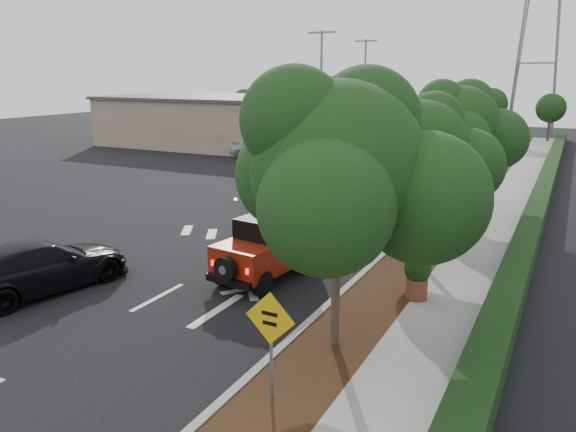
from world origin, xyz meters
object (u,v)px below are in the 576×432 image
Objects in this scene: red_jeep at (269,247)px; black_suv_oncoming at (40,266)px; silver_suv_ahead at (369,201)px; speed_hump_sign at (271,332)px.

red_jeep is 6.71m from black_suv_oncoming.
silver_suv_ahead is at bearing -103.55° from black_suv_oncoming.
black_suv_oncoming is at bearing 167.49° from speed_hump_sign.
speed_hump_sign is (2.96, -14.11, 0.68)m from silver_suv_ahead.
silver_suv_ahead is 13.38m from black_suv_oncoming.
silver_suv_ahead is 14.44m from speed_hump_sign.
red_jeep is 0.64× the size of silver_suv_ahead.
speed_hump_sign is at bearing -100.07° from silver_suv_ahead.
black_suv_oncoming is at bearing -135.94° from red_jeep.
black_suv_oncoming is (-5.79, -12.06, -0.09)m from silver_suv_ahead.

